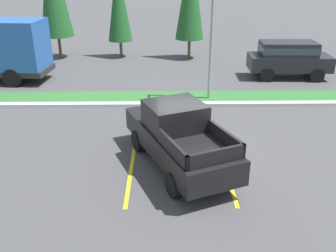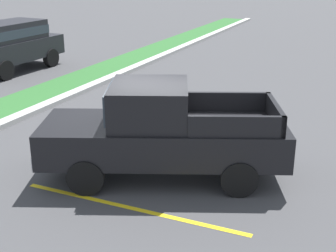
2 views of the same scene
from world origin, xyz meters
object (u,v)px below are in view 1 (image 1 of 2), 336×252
object	(u,v)px
pickup_truck_main	(178,136)
suv_distant	(289,57)
street_light	(213,21)
cypress_tree_left_inner	(119,1)

from	to	relation	value
pickup_truck_main	suv_distant	world-z (taller)	same
pickup_truck_main	street_light	size ratio (longest dim) A/B	0.85
pickup_truck_main	street_light	bearing A→B (deg)	74.16
pickup_truck_main	suv_distant	bearing A→B (deg)	56.21
pickup_truck_main	street_light	xyz separation A→B (m)	(1.79, 6.30, 2.76)
suv_distant	cypress_tree_left_inner	world-z (taller)	cypress_tree_left_inner
street_light	cypress_tree_left_inner	xyz separation A→B (m)	(-5.24, 9.27, 0.00)
cypress_tree_left_inner	suv_distant	bearing A→B (deg)	-28.03
pickup_truck_main	street_light	distance (m)	7.11
street_light	suv_distant	bearing A→B (deg)	37.48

